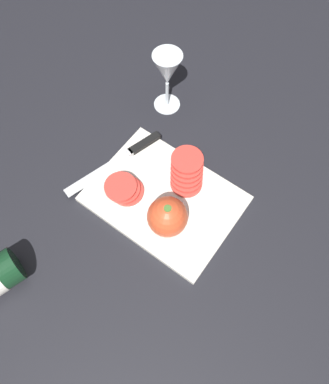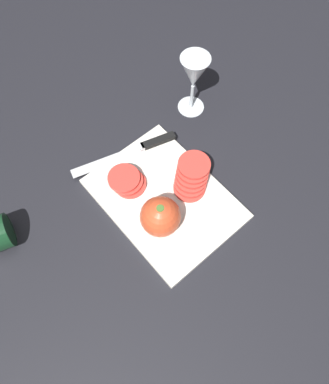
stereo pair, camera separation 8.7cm
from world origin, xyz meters
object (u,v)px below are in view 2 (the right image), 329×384
whole_tomato (160,216)px  tomato_slice_stack_far (127,181)px  wine_glass (194,75)px  tomato_slice_stack_near (192,176)px  knife (144,147)px

whole_tomato → tomato_slice_stack_far: bearing=-3.3°
wine_glass → tomato_slice_stack_near: size_ratio=1.60×
whole_tomato → knife: bearing=-28.9°
tomato_slice_stack_near → tomato_slice_stack_far: (0.10, 0.12, -0.01)m
whole_tomato → tomato_slice_stack_far: size_ratio=1.00×
knife → tomato_slice_stack_near: 0.15m
tomato_slice_stack_near → tomato_slice_stack_far: 0.16m
wine_glass → knife: (-0.03, 0.19, -0.10)m
wine_glass → tomato_slice_stack_near: bearing=137.5°
wine_glass → whole_tomato: wine_glass is taller
knife → tomato_slice_stack_near: tomato_slice_stack_near is taller
whole_tomato → tomato_slice_stack_far: whole_tomato is taller
wine_glass → tomato_slice_stack_near: (-0.18, 0.16, -0.08)m
tomato_slice_stack_far → knife: bearing=-60.6°
whole_tomato → knife: 0.22m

